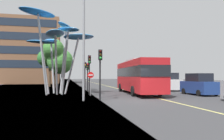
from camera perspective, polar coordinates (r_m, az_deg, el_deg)
name	(u,v)px	position (r m, az deg, el deg)	size (l,w,h in m)	color
ground	(128,101)	(16.96, 4.24, -8.12)	(120.00, 240.00, 0.10)	#38383A
red_bus	(138,75)	(23.67, 6.75, -1.27)	(3.34, 11.47, 3.66)	red
leaf_sculpture	(56,36)	(23.59, -14.31, 8.62)	(7.63, 8.14, 8.42)	#9EA0A5
traffic_light_kerb_near	(100,64)	(16.89, -3.08, 1.62)	(0.28, 0.42, 3.91)	black
traffic_light_kerb_far	(89,66)	(21.73, -5.91, 0.92)	(0.28, 0.42, 3.92)	black
traffic_light_island_mid	(88,71)	(26.86, -6.39, -0.24)	(0.28, 0.42, 3.45)	black
traffic_light_opposite	(85,70)	(31.48, -7.00, 0.08)	(0.28, 0.42, 3.85)	black
car_parked_mid	(199,85)	(23.57, 21.68, -3.61)	(2.01, 4.22, 2.15)	navy
car_parked_far	(169,82)	(29.33, 14.64, -3.13)	(1.95, 3.97, 2.29)	silver
street_lamp	(88,28)	(17.34, -6.36, 10.87)	(1.56, 0.44, 9.04)	gray
tree_pavement_near	(56,55)	(35.33, -14.29, 3.71)	(4.82, 5.58, 7.51)	brown
tree_pavement_far	(51,53)	(39.84, -15.56, 4.36)	(4.52, 4.67, 8.15)	brown
no_entry_sign	(91,80)	(20.98, -5.60, -2.55)	(0.60, 0.12, 2.28)	gray
backdrop_building	(23,52)	(60.83, -22.18, 4.31)	(18.35, 13.16, 15.96)	brown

